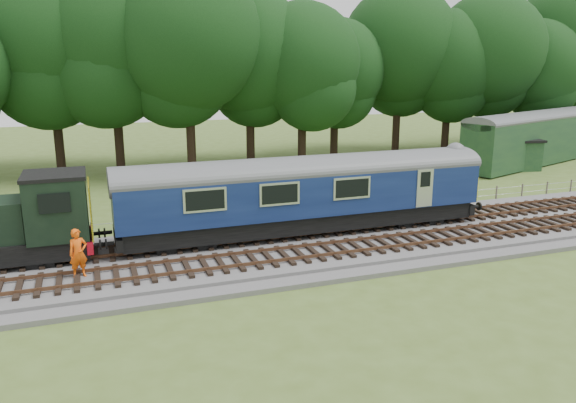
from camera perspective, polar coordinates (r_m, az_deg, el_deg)
name	(u,v)px	position (r m, az deg, el deg)	size (l,w,h in m)	color
ground	(355,243)	(27.47, 6.83, -4.22)	(120.00, 120.00, 0.00)	#485F23
ballast	(355,240)	(27.41, 6.84, -3.87)	(70.00, 7.00, 0.35)	#4C4C4F
track_north	(343,227)	(28.54, 5.61, -2.60)	(67.20, 2.40, 0.21)	black
track_south	(371,245)	(25.99, 8.42, -4.38)	(67.20, 2.40, 0.21)	black
fence	(319,219)	(31.38, 3.20, -1.80)	(64.00, 0.12, 1.00)	#6B6054
tree_line	(239,166)	(47.58, -4.98, 3.65)	(70.00, 8.00, 18.00)	black
dmu_railcar	(306,188)	(27.20, 1.80, 1.39)	(18.05, 2.86, 3.88)	black
worker	(78,253)	(23.37, -20.54, -4.93)	(0.71, 0.47, 1.95)	#FD590D
parked_coach	(534,135)	(52.07, 23.71, 6.18)	(17.25, 8.64, 4.41)	#193822
shed	(517,154)	(49.40, 22.28, 4.53)	(3.50, 3.50, 2.49)	#193822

